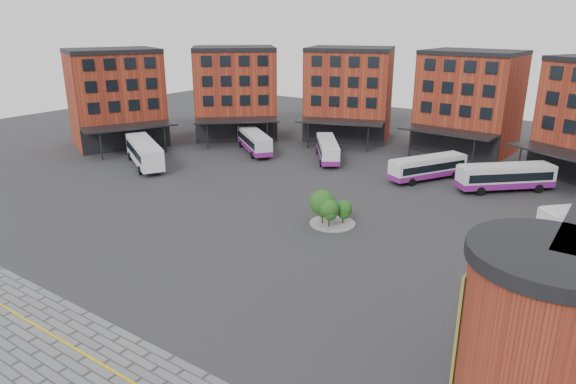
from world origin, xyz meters
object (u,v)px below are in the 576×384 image
Objects in this scene: bus_d at (428,167)px; tree_island at (329,208)px; bus_e at (506,177)px; bus_a at (144,151)px; bus_c at (328,149)px; bus_b at (254,141)px.

tree_island is at bearing -68.23° from bus_d.
tree_island reaches higher than bus_e.
bus_d is at bearing -35.34° from bus_a.
bus_a is 1.17× the size of bus_d.
bus_c is at bearing -133.32° from bus_e.
bus_a reaches higher than bus_d.
tree_island is 24.03m from bus_c.
bus_a is 1.15× the size of bus_b.
bus_d is at bearing -127.20° from bus_e.
bus_b is 1.06× the size of bus_c.
tree_island reaches higher than bus_b.
bus_d is (14.83, -0.96, -0.00)m from bus_c.
bus_a reaches higher than bus_c.
bus_d is at bearing 82.98° from tree_island.
bus_c is (-12.42, 20.57, -0.20)m from tree_island.
bus_e is at bearing 34.86° from bus_d.
tree_island is 19.76m from bus_d.
bus_a is (-30.97, 3.93, 0.26)m from tree_island.
bus_c reaches higher than bus_d.
bus_a is at bearing -174.16° from bus_c.
bus_e reaches higher than bus_b.
tree_island is 0.37× the size of bus_a.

